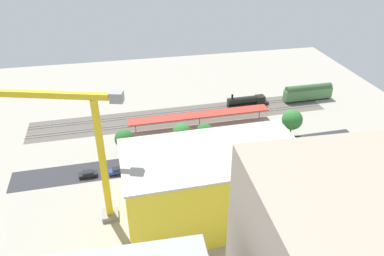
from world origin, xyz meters
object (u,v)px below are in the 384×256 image
at_px(box_truck_0, 233,166).
at_px(parked_car_4, 146,168).
at_px(platform_canopy_near, 200,115).
at_px(street_tree_2, 182,133).
at_px(parked_car_5, 117,171).
at_px(parked_car_0, 260,154).
at_px(construction_building, 212,186).
at_px(street_tree_1, 205,131).
at_px(parked_car_3, 177,164).
at_px(locomotive, 248,101).
at_px(parked_car_6, 88,174).
at_px(street_tree_0, 124,139).
at_px(tower_crane, 92,149).
at_px(parked_car_2, 207,161).
at_px(traffic_light, 126,161).
at_px(street_tree_3, 292,120).
at_px(parked_car_1, 232,158).
at_px(passenger_coach, 308,92).

bearing_deg(box_truck_0, parked_car_4, -12.42).
distance_m(platform_canopy_near, street_tree_2, 15.72).
bearing_deg(parked_car_5, parked_car_0, 179.53).
relative_size(construction_building, street_tree_1, 5.03).
height_order(platform_canopy_near, box_truck_0, platform_canopy_near).
distance_m(parked_car_0, parked_car_3, 23.83).
bearing_deg(locomotive, platform_canopy_near, 27.08).
bearing_deg(parked_car_6, box_truck_0, 171.96).
xyz_separation_m(platform_canopy_near, parked_car_0, (-12.70, 21.39, -3.00)).
xyz_separation_m(street_tree_0, street_tree_2, (-16.27, 0.74, 0.36)).
relative_size(parked_car_0, tower_crane, 0.14).
bearing_deg(parked_car_3, parked_car_5, -0.47).
relative_size(locomotive, parked_car_3, 3.41).
bearing_deg(parked_car_2, traffic_light, 2.52).
xyz_separation_m(platform_canopy_near, parked_car_5, (27.21, 21.06, -2.97)).
xyz_separation_m(box_truck_0, street_tree_3, (-22.70, -13.47, 4.19)).
bearing_deg(box_truck_0, tower_crane, 17.18).
bearing_deg(parked_car_1, street_tree_3, -157.50).
xyz_separation_m(parked_car_0, construction_building, (19.34, 20.11, 7.70)).
relative_size(parked_car_5, street_tree_1, 0.60).
relative_size(street_tree_0, street_tree_1, 1.07).
height_order(parked_car_1, street_tree_2, street_tree_2).
bearing_deg(street_tree_2, tower_crane, 46.06).
height_order(box_truck_0, street_tree_1, street_tree_1).
bearing_deg(parked_car_6, parked_car_2, 178.76).
bearing_deg(traffic_light, platform_canopy_near, -137.37).
xyz_separation_m(street_tree_2, traffic_light, (16.25, 9.36, -0.92)).
height_order(parked_car_2, street_tree_0, street_tree_0).
bearing_deg(traffic_light, parked_car_4, -165.70).
bearing_deg(parked_car_3, locomotive, -134.78).
bearing_deg(street_tree_1, parked_car_4, 25.72).
bearing_deg(parked_car_0, tower_crane, 19.42).
height_order(street_tree_2, traffic_light, street_tree_2).
bearing_deg(street_tree_0, tower_crane, 75.15).
relative_size(parked_car_0, parked_car_5, 0.95).
xyz_separation_m(passenger_coach, parked_car_6, (77.85, 31.21, -2.47)).
distance_m(platform_canopy_near, parked_car_2, 21.99).
xyz_separation_m(parked_car_0, parked_car_1, (8.24, 0.22, -0.03)).
relative_size(parked_car_3, construction_building, 0.12).
height_order(locomotive, parked_car_4, locomotive).
xyz_separation_m(passenger_coach, parked_car_1, (38.67, 31.90, -2.49)).
relative_size(platform_canopy_near, box_truck_0, 5.53).
relative_size(passenger_coach, traffic_light, 2.52).
relative_size(parked_car_5, construction_building, 0.12).
height_order(construction_building, street_tree_3, construction_building).
bearing_deg(street_tree_0, traffic_light, 90.11).
relative_size(parked_car_2, street_tree_0, 0.52).
distance_m(parked_car_1, parked_car_5, 31.67).
bearing_deg(construction_building, street_tree_1, -101.76).
relative_size(parked_car_2, parked_car_3, 0.93).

